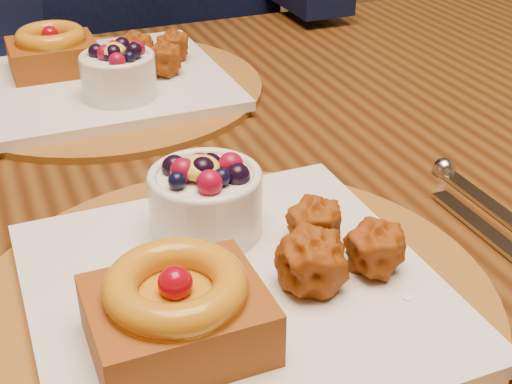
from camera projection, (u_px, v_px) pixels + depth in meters
dining_table at (159, 238)px, 0.73m from camera, size 1.60×0.90×0.76m
place_setting_near at (228, 276)px, 0.50m from camera, size 0.38×0.38×0.09m
place_setting_far at (102, 76)px, 0.85m from camera, size 0.38×0.38×0.08m
cutlery_near at (499, 226)px, 0.60m from camera, size 0.06×0.17×0.00m
chair_far at (180, 109)px, 1.48m from camera, size 0.54×0.54×0.88m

